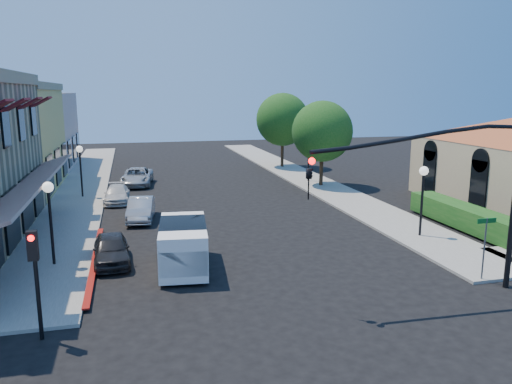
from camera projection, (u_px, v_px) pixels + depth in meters
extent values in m
plane|color=black|center=(317.00, 331.00, 15.09)|extent=(120.00, 120.00, 0.00)
cube|color=gray|center=(85.00, 184.00, 38.61)|extent=(3.50, 50.00, 0.12)
cube|color=gray|center=(299.00, 175.00, 42.84)|extent=(3.50, 50.00, 0.12)
cube|color=maroon|center=(95.00, 263.00, 21.02)|extent=(0.25, 10.00, 0.06)
cube|color=#561416|center=(32.00, 183.00, 22.61)|extent=(1.75, 17.00, 0.67)
cube|color=#4C0F15|center=(16.00, 105.00, 21.65)|extent=(1.02, 1.50, 0.60)
cube|color=#4C0F15|center=(30.00, 103.00, 24.88)|extent=(1.02, 1.50, 0.60)
cube|color=#4C0F15|center=(41.00, 102.00, 28.11)|extent=(1.02, 1.50, 0.60)
cube|color=black|center=(12.00, 219.00, 22.03)|extent=(0.12, 2.60, 2.60)
cube|color=black|center=(26.00, 202.00, 25.26)|extent=(0.12, 2.60, 2.60)
cube|color=black|center=(38.00, 190.00, 28.49)|extent=(0.12, 2.60, 2.60)
cube|color=#CAA498|center=(16.00, 131.00, 46.75)|extent=(10.00, 12.00, 7.00)
cube|color=black|center=(478.00, 184.00, 29.15)|extent=(0.12, 1.40, 2.80)
cube|color=black|center=(429.00, 171.00, 33.90)|extent=(0.12, 1.40, 2.80)
cube|color=#154A15|center=(462.00, 228.00, 26.47)|extent=(1.40, 8.00, 1.10)
cylinder|color=black|center=(321.00, 173.00, 37.91)|extent=(0.28, 0.28, 2.10)
sphere|color=#154A15|center=(322.00, 131.00, 37.29)|extent=(4.56, 4.56, 4.56)
cylinder|color=black|center=(282.00, 156.00, 47.39)|extent=(0.28, 0.28, 2.27)
sphere|color=#154A15|center=(283.00, 120.00, 46.72)|extent=(4.94, 4.94, 4.94)
cylinder|color=black|center=(422.00, 138.00, 16.40)|extent=(7.80, 0.14, 0.14)
imported|color=black|center=(310.00, 170.00, 15.63)|extent=(0.20, 0.16, 1.00)
sphere|color=#FF0C0C|center=(312.00, 161.00, 15.40)|extent=(0.22, 0.22, 0.22)
cylinder|color=black|center=(38.00, 291.00, 14.28)|extent=(0.12, 0.12, 3.00)
cube|color=black|center=(32.00, 246.00, 13.86)|extent=(0.28, 0.22, 0.85)
sphere|color=#FF0C0C|center=(31.00, 238.00, 13.70)|extent=(0.18, 0.18, 0.18)
cylinder|color=#595B5E|center=(484.00, 250.00, 18.74)|extent=(0.06, 0.06, 2.50)
cube|color=#0C591E|center=(487.00, 221.00, 18.52)|extent=(0.80, 0.04, 0.18)
cylinder|color=black|center=(51.00, 229.00, 20.32)|extent=(0.12, 0.12, 3.20)
sphere|color=white|center=(48.00, 187.00, 19.97)|extent=(0.44, 0.44, 0.44)
cylinder|color=black|center=(81.00, 175.00, 33.62)|extent=(0.12, 0.12, 3.20)
sphere|color=white|center=(79.00, 149.00, 33.27)|extent=(0.44, 0.44, 0.44)
cylinder|color=black|center=(422.00, 206.00, 24.43)|extent=(0.12, 0.12, 3.20)
sphere|color=white|center=(424.00, 171.00, 24.08)|extent=(0.44, 0.44, 0.44)
cylinder|color=black|center=(308.00, 162.00, 39.63)|extent=(0.12, 0.12, 3.20)
sphere|color=white|center=(309.00, 140.00, 39.28)|extent=(0.44, 0.44, 0.44)
cube|color=white|center=(183.00, 245.00, 20.20)|extent=(2.27, 4.42, 1.74)
cube|color=white|center=(183.00, 262.00, 18.44)|extent=(1.84, 0.76, 0.97)
cube|color=black|center=(183.00, 247.00, 18.67)|extent=(1.64, 0.27, 0.87)
cube|color=black|center=(183.00, 233.00, 20.40)|extent=(2.11, 2.69, 0.87)
cylinder|color=black|center=(162.00, 275.00, 18.82)|extent=(0.31, 0.66, 0.64)
cylinder|color=black|center=(165.00, 251.00, 21.63)|extent=(0.31, 0.66, 0.64)
cylinder|color=black|center=(206.00, 273.00, 19.05)|extent=(0.31, 0.66, 0.64)
cylinder|color=black|center=(203.00, 249.00, 21.86)|extent=(0.31, 0.66, 0.64)
imported|color=black|center=(111.00, 249.00, 20.92)|extent=(1.63, 3.68, 1.23)
imported|color=#A9ABAE|center=(141.00, 209.00, 27.97)|extent=(1.76, 3.97, 1.26)
imported|color=silver|center=(117.00, 194.00, 32.48)|extent=(1.72, 3.85, 1.10)
imported|color=#ADAEB2|center=(137.00, 177.00, 38.50)|extent=(2.77, 4.99, 1.32)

